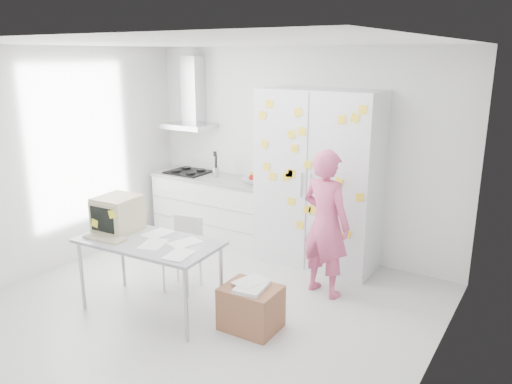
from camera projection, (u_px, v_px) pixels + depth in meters
The scene contains 10 objects.
floor at pixel (209, 307), 5.33m from camera, with size 4.50×4.00×0.02m, color silver.
walls at pixel (245, 170), 5.56m from camera, with size 4.52×4.01×2.70m.
ceiling at pixel (202, 43), 4.61m from camera, with size 4.50×4.00×0.02m, color white.
counter_run at pixel (214, 207), 7.20m from camera, with size 1.84×0.63×1.28m.
range_hood at pixel (192, 100), 7.15m from camera, with size 0.70×0.48×1.01m.
tall_cabinet at pixel (318, 180), 6.17m from camera, with size 1.50×0.68×2.20m.
person at pixel (325, 224), 5.42m from camera, with size 0.60×0.39×1.64m, color #CF507D.
desk at pixel (128, 226), 5.17m from camera, with size 1.50×0.82×1.16m.
chair at pixel (184, 249), 5.65m from camera, with size 0.44×0.44×0.83m.
cardboard_box at pixel (251, 307), 4.85m from camera, with size 0.55×0.45×0.47m.
Camera 1 is at (2.99, -3.81, 2.60)m, focal length 35.00 mm.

